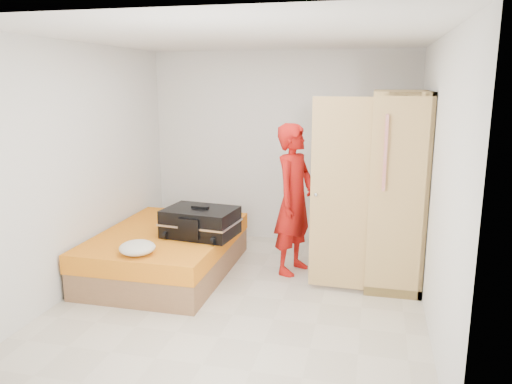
% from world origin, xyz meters
% --- Properties ---
extents(room, '(4.00, 4.02, 2.60)m').
position_xyz_m(room, '(0.00, 0.00, 1.30)').
color(room, beige).
rests_on(room, ground).
extents(bed, '(1.42, 2.02, 0.50)m').
position_xyz_m(bed, '(-1.05, 0.43, 0.25)').
color(bed, '#8E6440').
rests_on(bed, ground).
extents(wardrobe, '(1.17, 1.20, 2.10)m').
position_xyz_m(wardrobe, '(1.45, 0.86, 1.00)').
color(wardrobe, tan).
rests_on(wardrobe, ground).
extents(person, '(0.60, 0.73, 1.74)m').
position_xyz_m(person, '(0.38, 0.82, 0.87)').
color(person, '#B71D0B').
rests_on(person, ground).
extents(suitcase, '(0.85, 0.67, 0.34)m').
position_xyz_m(suitcase, '(-0.61, 0.39, 0.65)').
color(suitcase, black).
rests_on(suitcase, bed).
extents(round_cushion, '(0.36, 0.36, 0.14)m').
position_xyz_m(round_cushion, '(-1.02, -0.36, 0.57)').
color(round_cushion, white).
rests_on(round_cushion, bed).
extents(pillow, '(0.57, 0.31, 0.10)m').
position_xyz_m(pillow, '(-0.95, 1.28, 0.55)').
color(pillow, white).
rests_on(pillow, bed).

